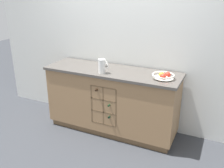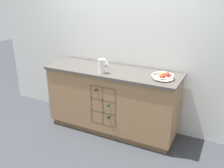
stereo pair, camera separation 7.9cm
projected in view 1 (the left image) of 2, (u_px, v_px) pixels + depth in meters
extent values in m
plane|color=#383A3F|center=(112.00, 129.00, 3.76)|extent=(14.00, 14.00, 0.00)
cube|color=silver|center=(122.00, 41.00, 3.60)|extent=(4.40, 0.06, 2.55)
cube|color=brown|center=(112.00, 126.00, 3.75)|extent=(1.80, 0.50, 0.09)
cube|color=#99724C|center=(112.00, 99.00, 3.59)|extent=(1.86, 0.56, 0.81)
cube|color=#514C47|center=(112.00, 71.00, 3.44)|extent=(1.90, 0.60, 0.03)
cube|color=brown|center=(107.00, 103.00, 3.43)|extent=(0.37, 0.01, 0.55)
cube|color=brown|center=(93.00, 102.00, 3.46)|extent=(0.02, 0.10, 0.55)
cube|color=brown|center=(117.00, 107.00, 3.31)|extent=(0.02, 0.10, 0.55)
cube|color=brown|center=(105.00, 123.00, 3.48)|extent=(0.37, 0.10, 0.02)
cube|color=brown|center=(105.00, 111.00, 3.42)|extent=(0.37, 0.10, 0.02)
cube|color=brown|center=(105.00, 99.00, 3.35)|extent=(0.37, 0.10, 0.02)
cube|color=brown|center=(105.00, 86.00, 3.29)|extent=(0.37, 0.10, 0.02)
cube|color=brown|center=(105.00, 105.00, 3.39)|extent=(0.02, 0.10, 0.55)
cylinder|color=black|center=(114.00, 112.00, 3.48)|extent=(0.08, 0.19, 0.08)
cylinder|color=black|center=(110.00, 116.00, 3.37)|extent=(0.03, 0.08, 0.03)
cylinder|color=#19381E|center=(114.00, 101.00, 3.40)|extent=(0.07, 0.19, 0.07)
cylinder|color=#19381E|center=(110.00, 105.00, 3.29)|extent=(0.03, 0.08, 0.03)
cylinder|color=black|center=(103.00, 86.00, 3.44)|extent=(0.07, 0.21, 0.07)
cylinder|color=black|center=(97.00, 89.00, 3.31)|extent=(0.03, 0.09, 0.03)
cylinder|color=silver|center=(163.00, 78.00, 3.11)|extent=(0.13, 0.13, 0.01)
cone|color=silver|center=(163.00, 76.00, 3.10)|extent=(0.26, 0.26, 0.05)
torus|color=silver|center=(163.00, 75.00, 3.09)|extent=(0.28, 0.28, 0.02)
sphere|color=red|center=(168.00, 75.00, 3.10)|extent=(0.08, 0.08, 0.08)
sphere|color=gold|center=(162.00, 75.00, 3.10)|extent=(0.07, 0.07, 0.07)
sphere|color=red|center=(163.00, 77.00, 3.03)|extent=(0.08, 0.08, 0.08)
cylinder|color=white|center=(102.00, 66.00, 3.28)|extent=(0.09, 0.09, 0.19)
torus|color=white|center=(102.00, 59.00, 3.25)|extent=(0.10, 0.10, 0.01)
torus|color=white|center=(105.00, 66.00, 3.26)|extent=(0.10, 0.01, 0.10)
cylinder|color=white|center=(103.00, 63.00, 3.58)|extent=(0.08, 0.08, 0.10)
torus|color=white|center=(106.00, 63.00, 3.56)|extent=(0.07, 0.01, 0.07)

